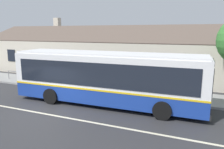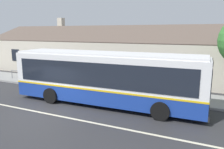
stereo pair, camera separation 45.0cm
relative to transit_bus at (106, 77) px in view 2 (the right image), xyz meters
The scene contains 8 objects.
ground_plane 4.24m from the transit_bus, 131.23° to the right, with size 300.00×300.00×0.00m, color #2D2D30.
sidewalk_far 4.35m from the transit_bus, 129.39° to the left, with size 60.00×3.00×0.15m, color gray.
lane_divider_stripe 4.24m from the transit_bus, 131.23° to the right, with size 60.00×0.16×0.01m, color beige.
community_building 11.58m from the transit_bus, 114.09° to the left, with size 27.54×9.71×6.24m.
transit_bus is the anchor object (origin of this frame).
bench_by_building 7.80m from the transit_bus, 157.60° to the left, with size 1.70×0.51×0.94m.
bench_down_street 4.20m from the transit_bus, 129.86° to the left, with size 1.56×0.51×0.94m.
bike_rack 11.16m from the transit_bus, 166.17° to the left, with size 1.16×0.06×0.78m.
Camera 2 is at (8.49, -8.99, 4.54)m, focal length 35.00 mm.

